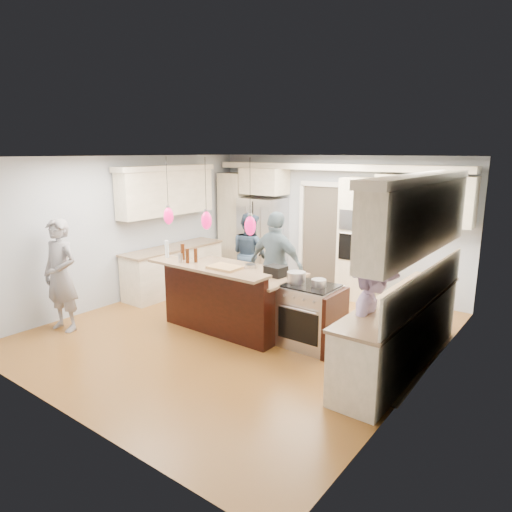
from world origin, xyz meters
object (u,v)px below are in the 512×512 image
at_px(island_range, 312,316).
at_px(person_far_left, 250,254).
at_px(kitchen_island, 233,297).
at_px(refrigerator, 262,239).
at_px(person_bar_end, 61,275).

relative_size(island_range, person_far_left, 0.57).
xyz_separation_m(kitchen_island, person_far_left, (-0.85, 1.53, 0.32)).
height_order(island_range, person_far_left, person_far_left).
bearing_deg(refrigerator, kitchen_island, -63.08).
bearing_deg(person_far_left, kitchen_island, 133.12).
bearing_deg(person_far_left, person_bar_end, 83.70).
distance_m(kitchen_island, island_range, 1.41).
height_order(refrigerator, island_range, refrigerator).
distance_m(kitchen_island, person_bar_end, 2.72).
relative_size(refrigerator, person_bar_end, 1.01).
height_order(kitchen_island, person_bar_end, person_bar_end).
bearing_deg(person_bar_end, refrigerator, 71.47).
xyz_separation_m(refrigerator, island_range, (2.71, -2.49, -0.44)).
relative_size(kitchen_island, person_far_left, 1.30).
bearing_deg(person_bar_end, island_range, 18.91).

